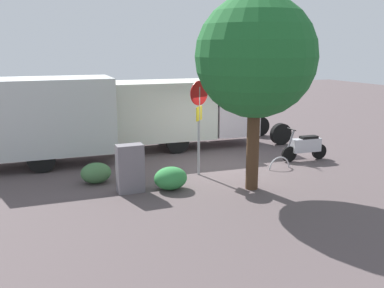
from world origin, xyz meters
The scene contains 10 objects.
ground_plane centered at (0.00, 0.00, 0.00)m, with size 60.00×60.00×0.00m, color #524647.
box_truck_near centered at (-0.04, -3.50, 1.53)m, with size 7.52×2.70×2.69m.
box_truck_far centered at (6.14, -2.87, 1.64)m, with size 7.75×2.57×3.00m.
motorcycle centered at (-3.23, 0.22, 0.52)m, with size 1.81×0.55×1.20m.
stop_sign centered at (1.04, 0.35, 2.00)m, with size 0.71×0.33×3.01m.
street_tree centered at (0.18, 2.21, 3.74)m, with size 3.35×3.35×5.44m.
utility_cabinet centered at (3.49, 1.12, 0.69)m, with size 0.75×0.41×1.38m, color slate.
bike_rack_hoop centered at (-1.74, 0.80, 0.00)m, with size 0.85×0.85×0.05m, color #B7B7BC.
shrub_near_sign centered at (4.24, -0.09, 0.31)m, with size 0.91×0.75×0.62m, color #447243.
shrub_mid_verge centered at (2.37, 1.35, 0.33)m, with size 0.97×0.79×0.66m, color #358B45.
Camera 1 is at (6.41, 12.45, 4.05)m, focal length 40.11 mm.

